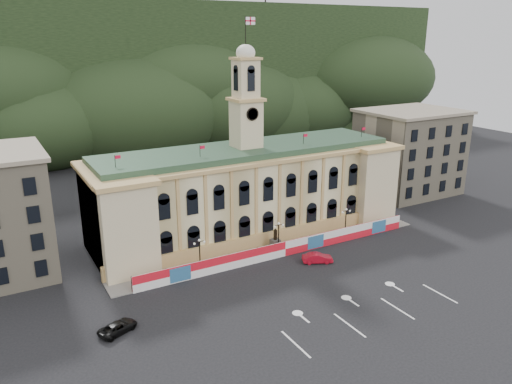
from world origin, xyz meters
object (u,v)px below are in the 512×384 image
statue (275,243)px  black_suv (118,327)px  lamp_center (279,234)px  red_sedan (318,258)px

statue → black_suv: statue is taller
statue → lamp_center: (0.00, -1.00, 1.89)m
lamp_center → black_suv: lamp_center is taller
statue → red_sedan: statue is taller
lamp_center → red_sedan: lamp_center is taller
statue → lamp_center: 2.14m
black_suv → lamp_center: bearing=-93.1°
lamp_center → red_sedan: bearing=-64.8°
statue → black_suv: size_ratio=0.69×
black_suv → statue: bearing=-91.4°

